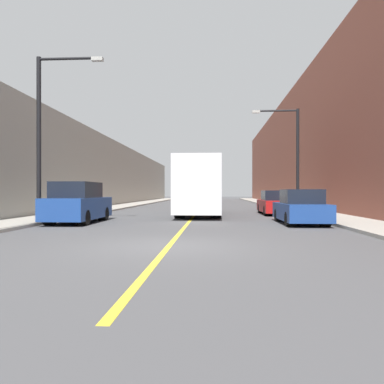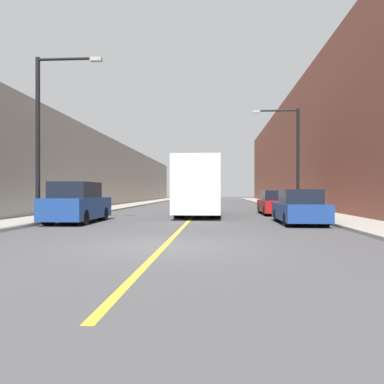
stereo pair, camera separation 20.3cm
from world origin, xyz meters
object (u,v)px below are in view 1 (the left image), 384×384
at_px(street_lamp_right, 293,152).
at_px(car_right_mid, 275,204).
at_px(parked_suv_left, 78,204).
at_px(bus, 200,186).
at_px(street_lamp_left, 45,126).
at_px(car_right_near, 301,208).

bearing_deg(street_lamp_right, car_right_mid, -168.30).
height_order(parked_suv_left, car_right_mid, parked_suv_left).
relative_size(bus, street_lamp_left, 1.38).
distance_m(parked_suv_left, car_right_near, 10.30).
xyz_separation_m(car_right_near, car_right_mid, (-0.01, 7.00, -0.01)).
xyz_separation_m(parked_suv_left, street_lamp_left, (-1.11, -1.01, 3.49)).
relative_size(street_lamp_left, street_lamp_right, 1.10).
distance_m(bus, parked_suv_left, 8.43).
relative_size(parked_suv_left, street_lamp_right, 0.70).
bearing_deg(car_right_mid, car_right_near, -89.95).
bearing_deg(car_right_near, street_lamp_right, 80.98).
relative_size(car_right_mid, street_lamp_left, 0.63).
relative_size(parked_suv_left, street_lamp_left, 0.63).
height_order(parked_suv_left, street_lamp_right, street_lamp_right).
relative_size(parked_suv_left, car_right_near, 1.08).
distance_m(bus, street_lamp_right, 6.40).
bearing_deg(parked_suv_left, bus, 48.97).
xyz_separation_m(car_right_mid, street_lamp_left, (-11.40, -7.94, 3.68)).
distance_m(car_right_mid, street_lamp_right, 3.54).
distance_m(bus, car_right_near, 8.07).
xyz_separation_m(bus, street_lamp_right, (5.94, 0.84, 2.23)).
distance_m(parked_suv_left, street_lamp_left, 3.80).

